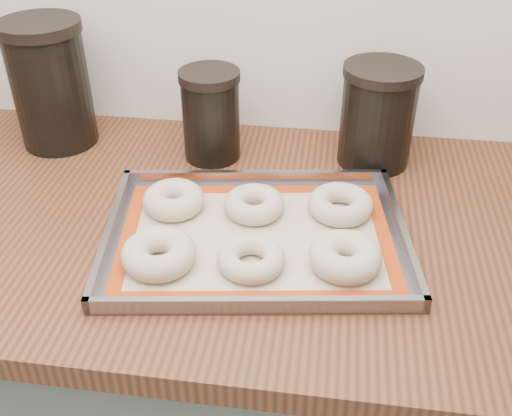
% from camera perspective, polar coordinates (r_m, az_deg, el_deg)
% --- Properties ---
extents(cabinet, '(3.00, 0.65, 0.86)m').
position_cam_1_polar(cabinet, '(1.32, -2.96, -17.46)').
color(cabinet, '#5B6458').
rests_on(cabinet, floor).
extents(countertop, '(3.06, 0.68, 0.04)m').
position_cam_1_polar(countertop, '(1.00, -3.72, -1.52)').
color(countertop, brown).
rests_on(countertop, cabinet).
extents(baking_tray, '(0.50, 0.39, 0.03)m').
position_cam_1_polar(baking_tray, '(0.93, 0.00, -2.69)').
color(baking_tray, gray).
rests_on(baking_tray, countertop).
extents(baking_mat, '(0.46, 0.35, 0.00)m').
position_cam_1_polar(baking_mat, '(0.93, 0.00, -2.79)').
color(baking_mat, '#C6B793').
rests_on(baking_mat, baking_tray).
extents(bagel_front_left, '(0.13, 0.13, 0.04)m').
position_cam_1_polar(bagel_front_left, '(0.88, -9.24, -4.33)').
color(bagel_front_left, '#C5B598').
rests_on(bagel_front_left, baking_mat).
extents(bagel_front_mid, '(0.12, 0.12, 0.03)m').
position_cam_1_polar(bagel_front_mid, '(0.86, -0.48, -4.85)').
color(bagel_front_mid, '#C5B598').
rests_on(bagel_front_mid, baking_mat).
extents(bagel_front_right, '(0.12, 0.12, 0.04)m').
position_cam_1_polar(bagel_front_right, '(0.87, 8.50, -4.61)').
color(bagel_front_right, '#C5B598').
rests_on(bagel_front_right, baking_mat).
extents(bagel_back_left, '(0.12, 0.12, 0.04)m').
position_cam_1_polar(bagel_back_left, '(0.99, -7.84, 0.79)').
color(bagel_back_left, '#C5B598').
rests_on(bagel_back_left, baking_mat).
extents(bagel_back_mid, '(0.12, 0.12, 0.03)m').
position_cam_1_polar(bagel_back_mid, '(0.97, -0.18, 0.36)').
color(bagel_back_mid, '#C5B598').
rests_on(bagel_back_mid, baking_mat).
extents(bagel_back_right, '(0.11, 0.11, 0.03)m').
position_cam_1_polar(bagel_back_right, '(0.98, 8.04, 0.35)').
color(bagel_back_right, '#C5B598').
rests_on(bagel_back_right, baking_mat).
extents(canister_left, '(0.15, 0.15, 0.24)m').
position_cam_1_polar(canister_left, '(1.21, -18.98, 11.12)').
color(canister_left, black).
rests_on(canister_left, countertop).
extents(canister_mid, '(0.11, 0.11, 0.17)m').
position_cam_1_polar(canister_mid, '(1.11, -4.32, 8.84)').
color(canister_mid, black).
rests_on(canister_mid, countertop).
extents(canister_right, '(0.14, 0.14, 0.19)m').
position_cam_1_polar(canister_right, '(1.11, 11.51, 8.64)').
color(canister_right, black).
rests_on(canister_right, countertop).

